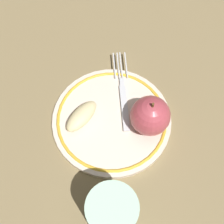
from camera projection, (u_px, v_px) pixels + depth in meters
name	position (u px, v px, depth m)	size (l,w,h in m)	color
ground_plane	(105.00, 120.00, 0.60)	(2.00, 2.00, 0.00)	olive
plate	(112.00, 118.00, 0.59)	(0.22, 0.22, 0.01)	beige
apple_red_whole	(150.00, 116.00, 0.55)	(0.07, 0.07, 0.08)	#B6444E
apple_slice_front	(82.00, 116.00, 0.57)	(0.07, 0.03, 0.02)	beige
fork	(123.00, 92.00, 0.61)	(0.17, 0.08, 0.00)	silver
drinking_glass	(112.00, 214.00, 0.47)	(0.07, 0.07, 0.11)	silver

